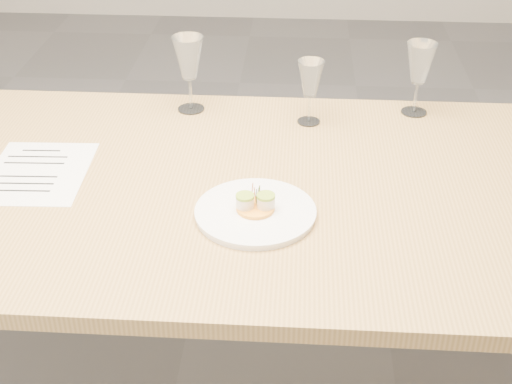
# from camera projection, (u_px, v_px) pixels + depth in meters

# --- Properties ---
(dining_table) EXTENTS (2.40, 1.00, 0.75)m
(dining_table) POSITION_uv_depth(u_px,v_px,m) (157.00, 203.00, 1.77)
(dining_table) COLOR tan
(dining_table) RESTS_ON ground
(dinner_plate) EXTENTS (0.27, 0.27, 0.07)m
(dinner_plate) POSITION_uv_depth(u_px,v_px,m) (256.00, 211.00, 1.60)
(dinner_plate) COLOR white
(dinner_plate) RESTS_ON dining_table
(recipe_sheet) EXTENTS (0.25, 0.32, 0.00)m
(recipe_sheet) POSITION_uv_depth(u_px,v_px,m) (38.00, 172.00, 1.77)
(recipe_sheet) COLOR white
(recipe_sheet) RESTS_ON dining_table
(wine_glass_0) EXTENTS (0.09, 0.09, 0.22)m
(wine_glass_0) POSITION_uv_depth(u_px,v_px,m) (189.00, 59.00, 1.99)
(wine_glass_0) COLOR white
(wine_glass_0) RESTS_ON dining_table
(wine_glass_1) EXTENTS (0.07, 0.07, 0.18)m
(wine_glass_1) POSITION_uv_depth(u_px,v_px,m) (310.00, 80.00, 1.94)
(wine_glass_1) COLOR white
(wine_glass_1) RESTS_ON dining_table
(wine_glass_2) EXTENTS (0.08, 0.08, 0.21)m
(wine_glass_2) POSITION_uv_depth(u_px,v_px,m) (420.00, 65.00, 1.98)
(wine_glass_2) COLOR white
(wine_glass_2) RESTS_ON dining_table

